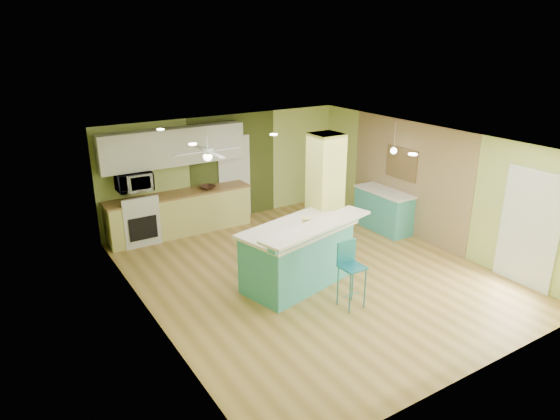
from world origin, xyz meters
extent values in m
cube|color=olive|center=(0.00, 0.00, -0.01)|extent=(6.00, 7.00, 0.01)
cube|color=white|center=(0.00, 0.00, 2.50)|extent=(6.00, 7.00, 0.01)
cube|color=#B6C76A|center=(0.00, 3.50, 1.25)|extent=(6.00, 0.01, 2.50)
cube|color=#B6C76A|center=(0.00, -3.50, 1.25)|extent=(6.00, 0.01, 2.50)
cube|color=#B6C76A|center=(-3.00, 0.00, 1.25)|extent=(0.01, 7.00, 2.50)
cube|color=#B6C76A|center=(3.00, 0.00, 1.25)|extent=(0.01, 7.00, 2.50)
cube|color=#866B4D|center=(2.99, 0.60, 1.25)|extent=(0.02, 3.40, 2.50)
cube|color=#414B1E|center=(0.20, 3.49, 1.25)|extent=(2.20, 0.02, 2.50)
cube|color=white|center=(0.20, 3.46, 1.00)|extent=(0.82, 0.05, 2.00)
cube|color=white|center=(2.97, -2.30, 1.05)|extent=(0.04, 1.08, 2.10)
cube|color=#D9DE67|center=(0.65, 0.50, 1.25)|extent=(0.55, 0.55, 2.50)
cube|color=#D0C86C|center=(-1.30, 3.20, 0.45)|extent=(3.20, 0.60, 0.90)
cube|color=brown|center=(-1.30, 3.20, 0.92)|extent=(3.25, 0.63, 0.04)
cube|color=silver|center=(-2.25, 3.20, 0.45)|extent=(0.76, 0.64, 0.90)
cube|color=black|center=(-2.25, 2.87, 0.42)|extent=(0.59, 0.02, 0.50)
cube|color=silver|center=(-2.25, 2.90, 0.99)|extent=(0.76, 0.06, 0.18)
cube|color=silver|center=(-1.30, 3.32, 1.95)|extent=(3.20, 0.34, 0.80)
imported|color=white|center=(-2.25, 3.20, 1.35)|extent=(0.70, 0.48, 0.39)
cylinder|color=silver|center=(-1.10, 2.00, 2.30)|extent=(0.03, 0.03, 0.40)
cylinder|color=silver|center=(-1.10, 2.00, 2.10)|extent=(0.24, 0.24, 0.10)
sphere|color=white|center=(-1.10, 2.00, 1.98)|extent=(0.18, 0.18, 0.18)
cylinder|color=white|center=(2.65, 0.75, 2.19)|extent=(0.01, 0.01, 0.62)
sphere|color=white|center=(2.65, 0.75, 1.88)|extent=(0.14, 0.14, 0.14)
cube|color=brown|center=(2.96, 0.80, 1.55)|extent=(0.03, 0.90, 0.70)
cube|color=teal|center=(-0.44, -0.17, 0.51)|extent=(2.12, 1.40, 1.03)
cube|color=#EDE5CC|center=(-0.44, -0.17, 1.06)|extent=(2.25, 1.54, 0.06)
cube|color=teal|center=(-0.33, -0.62, 1.16)|extent=(2.17, 0.68, 0.15)
cube|color=#EDE5CC|center=(-0.33, -0.62, 1.23)|extent=(2.39, 1.02, 0.05)
cylinder|color=#1D7184|center=(-0.29, -1.46, 0.35)|extent=(0.02, 0.02, 0.70)
cylinder|color=#1D7184|center=(0.02, -1.46, 0.35)|extent=(0.02, 0.02, 0.70)
cylinder|color=#1D7184|center=(-0.29, -1.15, 0.35)|extent=(0.02, 0.02, 0.70)
cylinder|color=#1D7184|center=(0.02, -1.15, 0.35)|extent=(0.02, 0.02, 0.70)
cube|color=#1D7184|center=(-0.14, -1.31, 0.72)|extent=(0.37, 0.37, 0.03)
cube|color=#1D7184|center=(-0.14, -1.14, 0.92)|extent=(0.37, 0.03, 0.39)
cube|color=teal|center=(2.70, 0.98, 0.44)|extent=(0.57, 1.37, 0.88)
cube|color=white|center=(2.70, 0.98, 0.90)|extent=(0.61, 1.43, 0.04)
imported|color=#372016|center=(-0.65, 3.13, 0.98)|extent=(0.43, 0.43, 0.08)
cylinder|color=yellow|center=(-0.28, -0.22, 1.16)|extent=(0.17, 0.17, 0.16)
camera|label=1|loc=(-4.96, -6.80, 4.27)|focal=32.00mm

